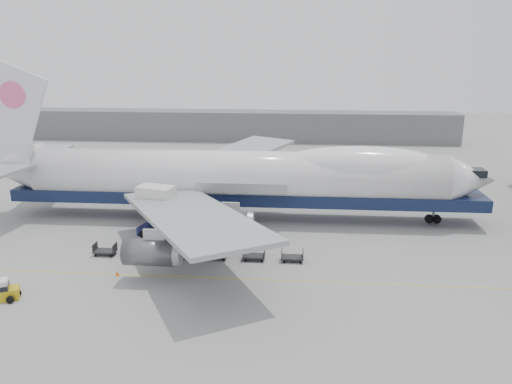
{
  "coord_description": "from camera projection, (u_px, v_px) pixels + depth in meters",
  "views": [
    {
      "loc": [
        7.55,
        -49.48,
        21.24
      ],
      "look_at": [
        2.96,
        6.0,
        5.29
      ],
      "focal_mm": 35.0,
      "sensor_mm": 36.0,
      "label": 1
    }
  ],
  "objects": [
    {
      "name": "ground",
      "position": [
        224.0,
        254.0,
        53.86
      ],
      "size": [
        260.0,
        260.0,
        0.0
      ],
      "primitive_type": "plane",
      "color": "gray",
      "rests_on": "ground"
    },
    {
      "name": "catering_truck",
      "position": [
        157.0,
        208.0,
        58.32
      ],
      "size": [
        4.95,
        3.91,
        6.0
      ],
      "rotation": [
        0.0,
        0.0,
        -0.24
      ],
      "color": "#1A1E4E",
      "rests_on": "ground"
    },
    {
      "name": "dolly_2",
      "position": [
        179.0,
        253.0,
        52.75
      ],
      "size": [
        2.3,
        1.35,
        1.3
      ],
      "color": "#2D2D30",
      "rests_on": "ground"
    },
    {
      "name": "baggage_tug",
      "position": [
        2.0,
        291.0,
        43.75
      ],
      "size": [
        2.89,
        2.31,
        1.87
      ],
      "rotation": [
        0.0,
        0.0,
        0.43
      ],
      "color": "gold",
      "rests_on": "ground"
    },
    {
      "name": "dolly_5",
      "position": [
        292.0,
        256.0,
        51.79
      ],
      "size": [
        2.3,
        1.35,
        1.3
      ],
      "color": "#2D2D30",
      "rests_on": "ground"
    },
    {
      "name": "dolly_4",
      "position": [
        254.0,
        255.0,
        52.11
      ],
      "size": [
        2.3,
        1.35,
        1.3
      ],
      "color": "#2D2D30",
      "rests_on": "ground"
    },
    {
      "name": "dolly_3",
      "position": [
        216.0,
        254.0,
        52.43
      ],
      "size": [
        2.3,
        1.35,
        1.3
      ],
      "color": "#2D2D30",
      "rests_on": "ground"
    },
    {
      "name": "airliner",
      "position": [
        242.0,
        176.0,
        63.75
      ],
      "size": [
        67.0,
        55.3,
        19.98
      ],
      "color": "white",
      "rests_on": "ground"
    },
    {
      "name": "hangar",
      "position": [
        225.0,
        125.0,
        120.75
      ],
      "size": [
        110.0,
        8.0,
        7.0
      ],
      "primitive_type": "cube",
      "color": "slate",
      "rests_on": "ground"
    },
    {
      "name": "traffic_cone",
      "position": [
        117.0,
        273.0,
        48.58
      ],
      "size": [
        0.34,
        0.34,
        0.5
      ],
      "rotation": [
        0.0,
        0.0,
        -0.01
      ],
      "color": "#FE540D",
      "rests_on": "ground"
    },
    {
      "name": "dolly_0",
      "position": [
        105.0,
        250.0,
        53.38
      ],
      "size": [
        2.3,
        1.35,
        1.3
      ],
      "color": "#2D2D30",
      "rests_on": "ground"
    },
    {
      "name": "dolly_1",
      "position": [
        142.0,
        251.0,
        53.07
      ],
      "size": [
        2.3,
        1.35,
        1.3
      ],
      "color": "#2D2D30",
      "rests_on": "ground"
    },
    {
      "name": "apron_line",
      "position": [
        215.0,
        278.0,
        48.11
      ],
      "size": [
        60.0,
        0.15,
        0.01
      ],
      "primitive_type": "cube",
      "color": "gold",
      "rests_on": "ground"
    }
  ]
}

